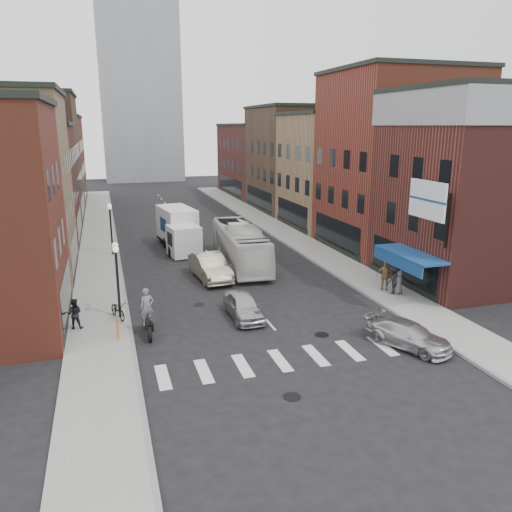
{
  "coord_description": "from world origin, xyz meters",
  "views": [
    {
      "loc": [
        -7.78,
        -21.81,
        9.98
      ],
      "look_at": [
        0.3,
        4.51,
        2.77
      ],
      "focal_mm": 35.0,
      "sensor_mm": 36.0,
      "label": 1
    }
  ],
  "objects": [
    {
      "name": "bldg_right_mid_a",
      "position": [
        15.0,
        14.0,
        7.15
      ],
      "size": [
        10.3,
        10.2,
        14.3
      ],
      "color": "maroon",
      "rests_on": "ground"
    },
    {
      "name": "bike_rack",
      "position": [
        -7.6,
        1.3,
        0.55
      ],
      "size": [
        0.08,
        0.68,
        0.8
      ],
      "color": "#D8590C",
      "rests_on": "sidewalk_left"
    },
    {
      "name": "ped_right_a",
      "position": [
        8.53,
        3.08,
        1.04
      ],
      "size": [
        1.26,
        0.86,
        1.78
      ],
      "primitive_type": "imported",
      "rotation": [
        0.0,
        0.0,
        3.41
      ],
      "color": "black",
      "rests_on": "sidewalk_right"
    },
    {
      "name": "ped_right_b",
      "position": [
        8.34,
        3.74,
        1.1
      ],
      "size": [
        1.24,
        1.03,
        1.89
      ],
      "primitive_type": "imported",
      "rotation": [
        0.0,
        0.0,
        2.63
      ],
      "color": "olive",
      "rests_on": "sidewalk_right"
    },
    {
      "name": "bldg_right_corner",
      "position": [
        14.99,
        4.5,
        6.15
      ],
      "size": [
        10.3,
        9.2,
        12.3
      ],
      "color": "#4E201C",
      "rests_on": "ground"
    },
    {
      "name": "bldg_left_far_b",
      "position": [
        -14.99,
        49.0,
        5.65
      ],
      "size": [
        10.3,
        16.2,
        11.3
      ],
      "color": "maroon",
      "rests_on": "ground"
    },
    {
      "name": "curb_left",
      "position": [
        -7.0,
        22.0,
        0.0
      ],
      "size": [
        0.2,
        74.0,
        0.16
      ],
      "primitive_type": "cube",
      "color": "gray",
      "rests_on": "ground"
    },
    {
      "name": "motorcycle_rider",
      "position": [
        -6.17,
        1.43,
        1.14
      ],
      "size": [
        0.71,
        2.39,
        2.43
      ],
      "rotation": [
        0.0,
        0.0,
        0.12
      ],
      "color": "black",
      "rests_on": "ground"
    },
    {
      "name": "box_truck",
      "position": [
        -2.02,
        18.72,
        1.65
      ],
      "size": [
        3.0,
        7.9,
        3.33
      ],
      "rotation": [
        0.0,
        0.0,
        0.14
      ],
      "color": "white",
      "rests_on": "ground"
    },
    {
      "name": "ped_left_solo",
      "position": [
        -9.6,
        3.07,
        0.93
      ],
      "size": [
        0.81,
        0.54,
        1.56
      ],
      "primitive_type": "imported",
      "rotation": [
        0.0,
        0.0,
        3.0
      ],
      "color": "black",
      "rests_on": "sidewalk_left"
    },
    {
      "name": "curb_right",
      "position": [
        7.0,
        22.0,
        0.0
      ],
      "size": [
        0.2,
        74.0,
        0.16
      ],
      "primitive_type": "cube",
      "color": "gray",
      "rests_on": "ground"
    },
    {
      "name": "parked_bicycle",
      "position": [
        -7.5,
        3.87,
        0.61
      ],
      "size": [
        1.16,
        1.86,
        0.92
      ],
      "primitive_type": "imported",
      "rotation": [
        0.0,
        0.0,
        0.33
      ],
      "color": "black",
      "rests_on": "sidewalk_left"
    },
    {
      "name": "curb_car",
      "position": [
        5.26,
        -3.43,
        0.59
      ],
      "size": [
        3.26,
        4.41,
        1.19
      ],
      "primitive_type": "imported",
      "rotation": [
        0.0,
        0.0,
        0.44
      ],
      "color": "#BBBBC0",
      "rests_on": "ground"
    },
    {
      "name": "bldg_left_mid_b",
      "position": [
        -14.99,
        24.0,
        5.15
      ],
      "size": [
        10.3,
        10.2,
        10.3
      ],
      "color": "#4E201C",
      "rests_on": "ground"
    },
    {
      "name": "bldg_left_far_a",
      "position": [
        -14.99,
        35.0,
        6.65
      ],
      "size": [
        10.3,
        12.2,
        13.3
      ],
      "color": "#483224",
      "rests_on": "ground"
    },
    {
      "name": "distant_tower",
      "position": [
        0.0,
        78.0,
        25.0
      ],
      "size": [
        14.0,
        14.0,
        50.0
      ],
      "primitive_type": "cube",
      "color": "#9399A0",
      "rests_on": "ground"
    },
    {
      "name": "streetlamp_far",
      "position": [
        -7.4,
        18.0,
        2.91
      ],
      "size": [
        0.32,
        1.22,
        4.11
      ],
      "color": "black",
      "rests_on": "ground"
    },
    {
      "name": "bldg_right_far_a",
      "position": [
        14.99,
        35.0,
        6.15
      ],
      "size": [
        10.3,
        12.2,
        12.3
      ],
      "color": "#483224",
      "rests_on": "ground"
    },
    {
      "name": "bldg_right_mid_b",
      "position": [
        14.99,
        24.0,
        5.65
      ],
      "size": [
        10.3,
        10.2,
        11.3
      ],
      "color": "#967A53",
      "rests_on": "ground"
    },
    {
      "name": "sedan_left_near",
      "position": [
        -1.07,
        2.32,
        0.66
      ],
      "size": [
        1.59,
        3.89,
        1.32
      ],
      "primitive_type": "imported",
      "rotation": [
        0.0,
        0.0,
        0.01
      ],
      "color": "#B6B7BB",
      "rests_on": "ground"
    },
    {
      "name": "sidewalk_left",
      "position": [
        -8.5,
        22.0,
        0.07
      ],
      "size": [
        3.0,
        74.0,
        0.15
      ],
      "primitive_type": "cube",
      "color": "gray",
      "rests_on": "ground"
    },
    {
      "name": "sidewalk_right",
      "position": [
        8.5,
        22.0,
        0.07
      ],
      "size": [
        3.0,
        74.0,
        0.15
      ],
      "primitive_type": "cube",
      "color": "gray",
      "rests_on": "ground"
    },
    {
      "name": "billboard_sign",
      "position": [
        8.59,
        0.5,
        6.13
      ],
      "size": [
        1.52,
        3.0,
        3.7
      ],
      "color": "black",
      "rests_on": "ground"
    },
    {
      "name": "streetlamp_near",
      "position": [
        -7.4,
        4.0,
        2.91
      ],
      "size": [
        0.32,
        1.22,
        4.11
      ],
      "color": "black",
      "rests_on": "ground"
    },
    {
      "name": "transit_bus",
      "position": [
        1.55,
        12.58,
        1.48
      ],
      "size": [
        3.18,
        10.79,
        2.97
      ],
      "primitive_type": "imported",
      "rotation": [
        0.0,
        0.0,
        -0.07
      ],
      "color": "silver",
      "rests_on": "ground"
    },
    {
      "name": "bldg_right_far_b",
      "position": [
        14.99,
        49.0,
        5.15
      ],
      "size": [
        10.3,
        16.2,
        10.3
      ],
      "color": "#4E201C",
      "rests_on": "ground"
    },
    {
      "name": "sedan_left_far",
      "position": [
        -1.32,
        9.73,
        0.84
      ],
      "size": [
        2.22,
        5.24,
        1.68
      ],
      "primitive_type": "imported",
      "rotation": [
        0.0,
        0.0,
        0.09
      ],
      "color": "beige",
      "rests_on": "ground"
    },
    {
      "name": "crosswalk_stripes",
      "position": [
        0.0,
        -3.0,
        0.0
      ],
      "size": [
        12.0,
        2.2,
        0.01
      ],
      "primitive_type": "cube",
      "color": "silver",
      "rests_on": "ground"
    },
    {
      "name": "ped_right_c",
      "position": [
        8.79,
        2.98,
        0.92
      ],
      "size": [
        0.86,
        0.69,
        1.54
      ],
      "primitive_type": "imported",
      "rotation": [
        0.0,
        0.0,
        3.44
      ],
      "color": "#525459",
      "rests_on": "sidewalk_right"
    },
    {
      "name": "awning_blue",
      "position": [
        8.93,
        2.5,
        2.63
      ],
      "size": [
        1.8,
        5.0,
        0.78
      ],
      "color": "navy",
      "rests_on": "ground"
    },
    {
      "name": "ground",
      "position": [
        0.0,
        0.0,
        0.0
      ],
      "size": [
        160.0,
        160.0,
        0.0
      ],
      "primitive_type": "plane",
      "color": "black",
      "rests_on": "ground"
    }
  ]
}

